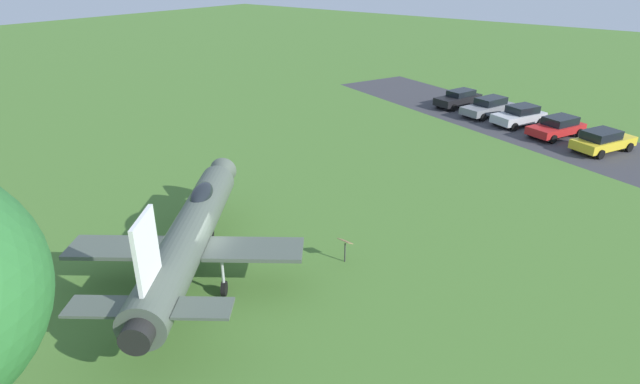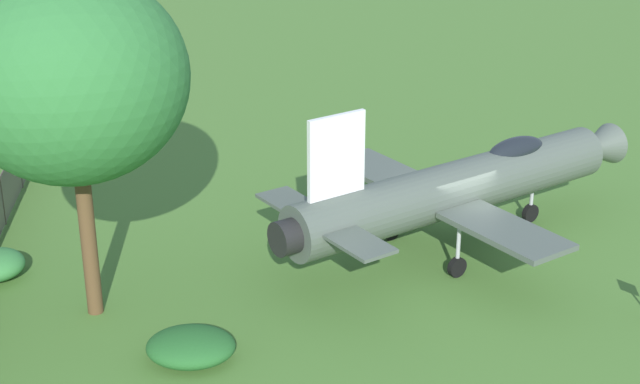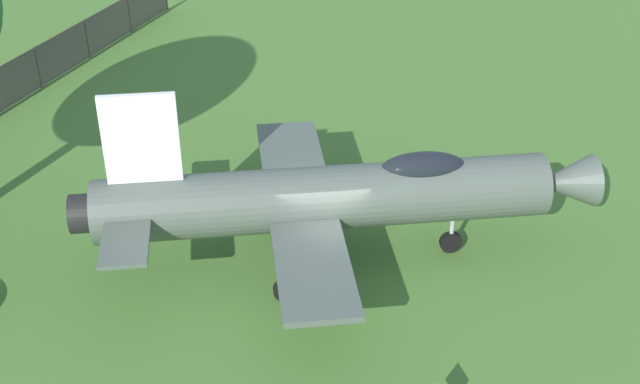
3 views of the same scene
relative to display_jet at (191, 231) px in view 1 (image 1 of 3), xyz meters
name	(u,v)px [view 1 (image 1 of 3)]	position (x,y,z in m)	size (l,w,h in m)	color
ground_plane	(194,278)	(0.30, 0.23, -2.00)	(200.00, 200.00, 0.00)	#47722D
parking_strip	(519,126)	(-29.49, 3.45, -1.99)	(39.13, 8.00, 0.00)	#38383D
display_jet	(191,231)	(0.00, 0.00, 0.00)	(11.97, 10.14, 5.07)	#4C564C
info_plaque	(345,244)	(-4.63, 4.39, -1.14)	(0.43, 0.62, 1.14)	#333333
parked_car_yellow	(603,140)	(-27.00, 9.88, -1.22)	(4.94, 3.60, 1.51)	gold
parked_car_red	(557,127)	(-28.47, 6.50, -1.24)	(4.84, 3.43, 1.46)	red
parked_car_silver	(519,115)	(-29.63, 3.33, -1.20)	(4.64, 3.48, 1.55)	#B2B5BA
parked_car_gray	(488,106)	(-30.76, 0.32, -1.22)	(5.12, 3.16, 1.50)	slate
parked_car_black	(459,98)	(-31.91, -2.84, -1.24)	(4.83, 2.90, 1.44)	black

